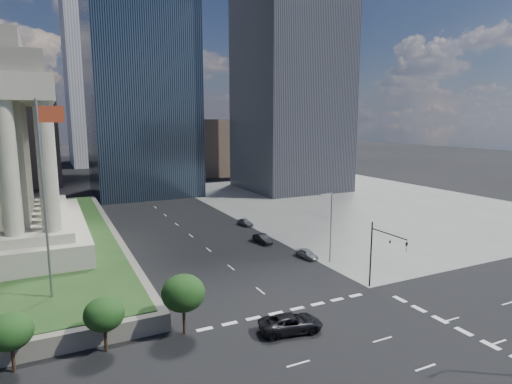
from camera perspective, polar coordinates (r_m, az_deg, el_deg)
ground at (r=125.98m, az=-15.91°, el=0.17°), size 500.00×500.00×0.00m
sidewalk_ne at (r=108.37m, az=12.98°, el=-1.19°), size 68.00×90.00×0.03m
flagpole at (r=47.06m, az=-26.31°, el=0.36°), size 2.52×0.24×20.00m
midrise_glass at (r=120.29m, az=-15.18°, el=14.12°), size 26.00×26.00×60.00m
highrise_ne at (r=128.41m, az=4.76°, el=23.15°), size 26.00×28.00×100.00m
building_filler_ne at (r=161.92m, az=-6.75°, el=6.05°), size 20.00×30.00×20.00m
building_filler_nw at (r=152.92m, az=-29.40°, el=6.19°), size 24.00×30.00×28.00m
traffic_signal_ne at (r=51.70m, az=16.44°, el=-7.22°), size 0.30×5.74×8.00m
street_lamp_north at (r=60.54m, az=9.83°, el=-4.10°), size 2.13×0.22×10.00m
pickup_truck at (r=42.46m, az=4.68°, el=-17.03°), size 3.81×6.49×1.69m
parked_sedan_near at (r=63.15m, az=6.81°, el=-8.16°), size 4.02×1.91×1.33m
parked_sedan_mid at (r=70.16m, az=0.89°, el=-6.24°), size 4.34×1.79×1.40m
parked_sedan_far at (r=81.42m, az=-1.44°, el=-4.04°), size 4.02×2.09×1.31m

